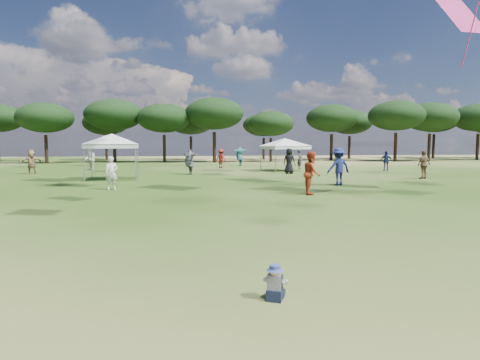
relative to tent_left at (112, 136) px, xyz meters
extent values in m
cylinder|color=black|center=(-10.53, 23.02, -1.01)|extent=(0.36, 0.36, 3.14)
ellipsoid|color=black|center=(-10.53, 23.02, 2.45)|extent=(6.11, 6.11, 3.29)
cylinder|color=black|center=(-3.41, 24.53, -0.85)|extent=(0.40, 0.40, 3.46)
ellipsoid|color=black|center=(-3.41, 24.53, 2.96)|extent=(6.73, 6.73, 3.63)
cylinder|color=black|center=(2.40, 23.35, -0.98)|extent=(0.37, 0.37, 3.21)
ellipsoid|color=black|center=(2.40, 23.35, 2.55)|extent=(6.24, 6.24, 3.36)
cylinder|color=black|center=(8.23, 22.90, -0.81)|extent=(0.41, 0.41, 3.56)
ellipsoid|color=black|center=(8.23, 22.90, 3.11)|extent=(6.91, 6.91, 3.73)
cylinder|color=black|center=(15.17, 23.23, -1.14)|extent=(0.33, 0.33, 2.88)
ellipsoid|color=black|center=(15.17, 23.23, 2.03)|extent=(5.60, 5.60, 3.02)
cylinder|color=black|center=(23.94, 25.70, -0.86)|extent=(0.39, 0.39, 3.44)
ellipsoid|color=black|center=(23.94, 25.70, 2.92)|extent=(6.69, 6.69, 3.60)
cylinder|color=black|center=(30.75, 21.78, -0.82)|extent=(0.40, 0.40, 3.53)
ellipsoid|color=black|center=(30.75, 21.78, 3.07)|extent=(6.86, 6.86, 3.70)
cylinder|color=black|center=(35.62, 22.18, -0.85)|extent=(0.40, 0.40, 3.47)
ellipsoid|color=black|center=(35.62, 22.18, 2.96)|extent=(6.74, 6.74, 3.63)
cylinder|color=black|center=(44.20, 24.18, -0.80)|extent=(0.41, 0.41, 3.57)
ellipsoid|color=black|center=(44.20, 24.18, 3.13)|extent=(6.94, 6.94, 3.74)
cylinder|color=black|center=(-5.54, 32.04, -1.03)|extent=(0.36, 0.36, 3.11)
ellipsoid|color=black|center=(-5.54, 32.04, 2.40)|extent=(6.05, 6.05, 3.26)
cylinder|color=black|center=(5.80, 31.25, -0.98)|extent=(0.37, 0.37, 3.20)
ellipsoid|color=black|center=(5.80, 31.25, 2.53)|extent=(6.21, 6.21, 3.35)
cylinder|color=black|center=(15.80, 30.06, -1.09)|extent=(0.34, 0.34, 2.99)
ellipsoid|color=black|center=(15.80, 30.06, 2.20)|extent=(5.81, 5.81, 3.13)
cylinder|color=black|center=(28.59, 30.47, -0.93)|extent=(0.38, 0.38, 3.31)
ellipsoid|color=black|center=(28.59, 30.47, 2.71)|extent=(6.43, 6.43, 3.47)
cylinder|color=black|center=(42.28, 30.84, -0.77)|extent=(0.42, 0.42, 3.64)
ellipsoid|color=black|center=(42.28, 30.84, 3.23)|extent=(7.06, 7.06, 3.81)
cylinder|color=gray|center=(-1.30, -1.45, -1.57)|extent=(0.06, 0.06, 2.03)
cylinder|color=gray|center=(1.45, -1.30, -1.57)|extent=(0.06, 0.06, 2.03)
cylinder|color=gray|center=(-1.45, 1.30, -1.57)|extent=(0.06, 0.06, 2.03)
cylinder|color=gray|center=(1.30, 1.45, -1.57)|extent=(0.06, 0.06, 2.03)
cube|color=silver|center=(0.00, 0.00, -0.60)|extent=(3.06, 3.06, 0.25)
pyramid|color=silver|center=(0.00, 0.00, 0.12)|extent=(5.92, 5.92, 0.60)
cylinder|color=gray|center=(11.00, 4.35, -1.64)|extent=(0.06, 0.06, 1.89)
cylinder|color=gray|center=(13.84, 4.88, -1.64)|extent=(0.06, 0.06, 1.89)
cylinder|color=gray|center=(10.47, 7.19, -1.64)|extent=(0.06, 0.06, 1.89)
cylinder|color=gray|center=(13.31, 7.72, -1.64)|extent=(0.06, 0.06, 1.89)
cube|color=silver|center=(12.15, 6.03, -0.74)|extent=(3.56, 3.56, 0.25)
pyramid|color=silver|center=(12.15, 6.03, -0.02)|extent=(6.10, 6.10, 0.60)
cube|color=black|center=(4.96, -19.49, -2.51)|extent=(0.27, 0.27, 0.16)
cube|color=black|center=(4.96, -19.32, -2.54)|extent=(0.14, 0.20, 0.08)
cube|color=black|center=(5.09, -19.38, -2.54)|extent=(0.14, 0.20, 0.08)
cube|color=white|center=(4.96, -19.49, -2.34)|extent=(0.23, 0.21, 0.20)
cylinder|color=white|center=(4.87, -19.39, -2.34)|extent=(0.14, 0.20, 0.12)
cylinder|color=white|center=(5.10, -19.49, -2.34)|extent=(0.14, 0.20, 0.12)
sphere|color=#E0B293|center=(4.96, -19.49, -2.20)|extent=(0.14, 0.14, 0.14)
cone|color=#4657A3|center=(4.96, -19.49, -2.16)|extent=(0.23, 0.23, 0.02)
cylinder|color=#4657A3|center=(4.96, -19.49, -2.13)|extent=(0.15, 0.15, 0.06)
imported|color=navy|center=(20.16, 4.92, -1.80)|extent=(0.99, 0.68, 1.57)
imported|color=silver|center=(0.76, -5.49, -1.82)|extent=(0.64, 0.52, 1.54)
imported|color=#977652|center=(-6.38, 5.74, -1.71)|extent=(1.70, 1.00, 1.75)
imported|color=maroon|center=(7.64, 10.53, -1.73)|extent=(1.25, 1.19, 1.70)
imported|color=navy|center=(11.87, -5.24, -1.63)|extent=(1.34, 0.90, 1.91)
imported|color=#204F62|center=(9.81, 13.84, -1.62)|extent=(2.10, 2.15, 1.92)
imported|color=black|center=(11.68, 3.10, -1.68)|extent=(1.06, 0.99, 1.82)
imported|color=#2D2C30|center=(14.08, 8.20, -1.76)|extent=(0.67, 0.72, 1.65)
imported|color=brown|center=(18.46, -2.50, -1.71)|extent=(1.11, 0.74, 1.75)
imported|color=#464549|center=(4.62, 3.43, -1.71)|extent=(1.59, 2.15, 1.75)
imported|color=#A8351C|center=(9.26, -8.63, -1.69)|extent=(0.91, 1.04, 1.80)
imported|color=white|center=(-3.15, 9.39, -1.63)|extent=(1.12, 1.17, 1.90)
plane|color=#BC2F6F|center=(14.24, -10.44, 4.56)|extent=(2.99, 2.16, 2.24)
camera|label=1|loc=(3.68, -24.55, -0.51)|focal=30.00mm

